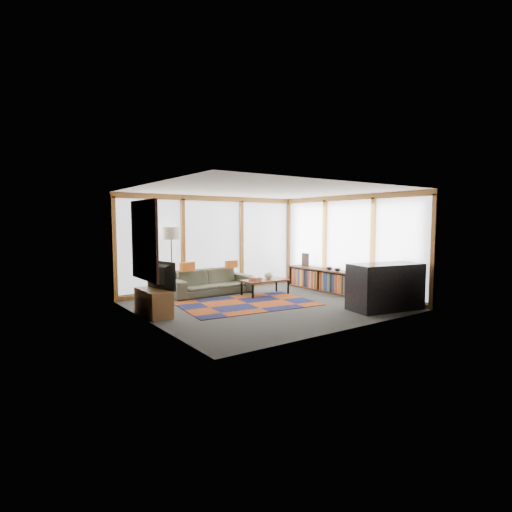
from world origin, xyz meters
TOP-DOWN VIEW (x-y plane):
  - ground at (0.00, 0.00)m, footprint 5.50×5.50m
  - room_envelope at (0.49, 0.56)m, footprint 5.52×5.02m
  - rug at (-0.27, 0.35)m, footprint 3.25×2.30m
  - sofa at (-0.39, 1.95)m, footprint 2.24×0.88m
  - pillow_left at (-1.01, 2.00)m, footprint 0.43×0.21m
  - pillow_right at (0.27, 1.95)m, footprint 0.36×0.12m
  - floor_lamp at (-1.33, 2.22)m, footprint 0.45×0.45m
  - coffee_table at (0.74, 1.03)m, footprint 1.21×0.63m
  - book_stack at (0.40, 1.01)m, footprint 0.27×0.31m
  - vase at (0.87, 1.07)m, footprint 0.27×0.27m
  - bookshelf at (2.43, 0.64)m, footprint 0.44×2.42m
  - bowl_a at (2.39, 0.06)m, footprint 0.22×0.22m
  - bowl_b at (2.44, 0.40)m, footprint 0.18×0.18m
  - shelf_picture at (2.50, 1.43)m, footprint 0.05×0.29m
  - tv_console at (-2.47, 0.53)m, footprint 0.44×1.06m
  - television at (-2.39, 0.53)m, footprint 0.30×1.01m
  - bar_counter at (1.85, -1.85)m, footprint 1.70×1.04m

SIDE VIEW (x-z plane):
  - ground at x=0.00m, z-range 0.00..0.00m
  - rug at x=-0.27m, z-range 0.00..0.01m
  - coffee_table at x=0.74m, z-range 0.00..0.40m
  - tv_console at x=-2.47m, z-range 0.00..0.53m
  - bookshelf at x=2.43m, z-range 0.00..0.61m
  - sofa at x=-0.39m, z-range 0.00..0.65m
  - book_stack at x=0.40m, z-range 0.40..0.49m
  - vase at x=0.87m, z-range 0.40..0.60m
  - bar_counter at x=1.85m, z-range 0.00..1.00m
  - bowl_b at x=2.44m, z-range 0.61..0.69m
  - bowl_a at x=2.39m, z-range 0.61..0.70m
  - pillow_right at x=0.27m, z-range 0.65..0.85m
  - pillow_left at x=-1.01m, z-range 0.65..0.88m
  - shelf_picture at x=2.50m, z-range 0.61..0.98m
  - television at x=-2.39m, z-range 0.53..1.11m
  - floor_lamp at x=-1.33m, z-range 0.00..1.77m
  - room_envelope at x=0.49m, z-range 0.23..2.85m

